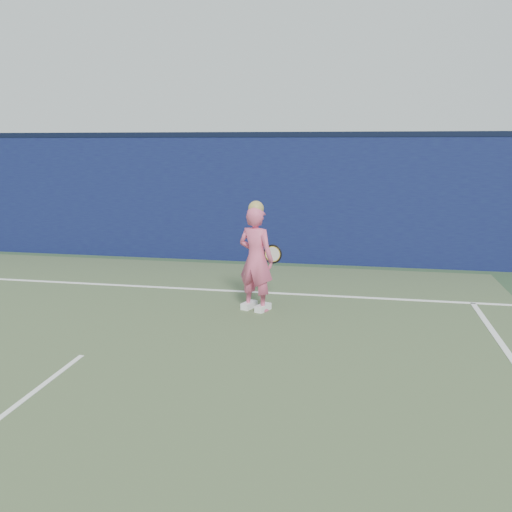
# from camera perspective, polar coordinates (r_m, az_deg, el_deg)

# --- Properties ---
(ground) EXTENTS (80.00, 80.00, 0.00)m
(ground) POSITION_cam_1_polar(r_m,az_deg,el_deg) (5.80, -22.65, -13.42)
(ground) COLOR #2C442A
(ground) RESTS_ON ground
(backstop_wall) EXTENTS (24.00, 0.40, 2.50)m
(backstop_wall) POSITION_cam_1_polar(r_m,az_deg,el_deg) (11.31, -4.96, 6.00)
(backstop_wall) COLOR #0E103E
(backstop_wall) RESTS_ON ground
(wall_cap) EXTENTS (24.00, 0.42, 0.10)m
(wall_cap) POSITION_cam_1_polar(r_m,az_deg,el_deg) (11.25, -5.08, 12.60)
(wall_cap) COLOR black
(wall_cap) RESTS_ON backstop_wall
(player) EXTENTS (0.65, 0.54, 1.59)m
(player) POSITION_cam_1_polar(r_m,az_deg,el_deg) (7.74, 0.00, -0.27)
(player) COLOR #DD567D
(player) RESTS_ON ground
(racket) EXTENTS (0.51, 0.24, 0.29)m
(racket) POSITION_cam_1_polar(r_m,az_deg,el_deg) (8.10, 1.60, 0.17)
(racket) COLOR black
(racket) RESTS_ON ground
(court_lines) EXTENTS (11.00, 12.04, 0.01)m
(court_lines) POSITION_cam_1_polar(r_m,az_deg,el_deg) (5.56, -24.56, -14.61)
(court_lines) COLOR white
(court_lines) RESTS_ON court_surface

